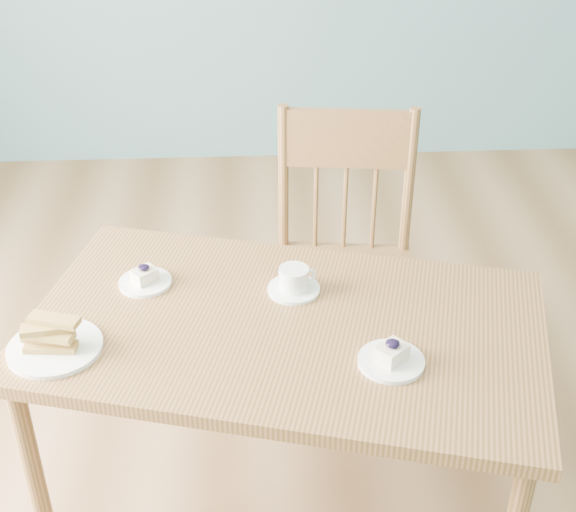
{
  "coord_description": "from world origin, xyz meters",
  "views": [
    {
      "loc": [
        -0.47,
        -1.6,
        1.91
      ],
      "look_at": [
        -0.38,
        0.07,
        0.86
      ],
      "focal_mm": 50.0,
      "sensor_mm": 36.0,
      "label": 1
    }
  ],
  "objects_px": {
    "dining_table": "(285,344)",
    "cheesecake_plate_near": "(391,358)",
    "dining_chair": "(343,264)",
    "cheesecake_plate_far": "(145,279)",
    "coffee_cup": "(294,281)",
    "biscotti_plate": "(54,340)"
  },
  "relations": [
    {
      "from": "dining_table",
      "to": "cheesecake_plate_near",
      "type": "relative_size",
      "value": 9.08
    },
    {
      "from": "dining_table",
      "to": "dining_chair",
      "type": "height_order",
      "value": "dining_chair"
    },
    {
      "from": "cheesecake_plate_near",
      "to": "cheesecake_plate_far",
      "type": "height_order",
      "value": "cheesecake_plate_near"
    },
    {
      "from": "coffee_cup",
      "to": "biscotti_plate",
      "type": "bearing_deg",
      "value": -172.55
    },
    {
      "from": "dining_table",
      "to": "coffee_cup",
      "type": "relative_size",
      "value": 10.24
    },
    {
      "from": "coffee_cup",
      "to": "biscotti_plate",
      "type": "relative_size",
      "value": 0.61
    },
    {
      "from": "dining_table",
      "to": "cheesecake_plate_far",
      "type": "xyz_separation_m",
      "value": [
        -0.37,
        0.2,
        0.08
      ]
    },
    {
      "from": "dining_chair",
      "to": "cheesecake_plate_far",
      "type": "height_order",
      "value": "dining_chair"
    },
    {
      "from": "cheesecake_plate_near",
      "to": "biscotti_plate",
      "type": "xyz_separation_m",
      "value": [
        -0.8,
        0.09,
        0.01
      ]
    },
    {
      "from": "cheesecake_plate_far",
      "to": "biscotti_plate",
      "type": "height_order",
      "value": "biscotti_plate"
    },
    {
      "from": "dining_table",
      "to": "coffee_cup",
      "type": "xyz_separation_m",
      "value": [
        0.03,
        0.14,
        0.1
      ]
    },
    {
      "from": "dining_table",
      "to": "cheesecake_plate_far",
      "type": "distance_m",
      "value": 0.43
    },
    {
      "from": "dining_chair",
      "to": "coffee_cup",
      "type": "xyz_separation_m",
      "value": [
        -0.19,
        -0.41,
        0.22
      ]
    },
    {
      "from": "coffee_cup",
      "to": "biscotti_plate",
      "type": "height_order",
      "value": "biscotti_plate"
    },
    {
      "from": "dining_table",
      "to": "dining_chair",
      "type": "relative_size",
      "value": 1.46
    },
    {
      "from": "dining_table",
      "to": "cheesecake_plate_far",
      "type": "height_order",
      "value": "cheesecake_plate_far"
    },
    {
      "from": "dining_chair",
      "to": "biscotti_plate",
      "type": "relative_size",
      "value": 4.33
    },
    {
      "from": "cheesecake_plate_far",
      "to": "biscotti_plate",
      "type": "bearing_deg",
      "value": -124.93
    },
    {
      "from": "dining_table",
      "to": "cheesecake_plate_near",
      "type": "distance_m",
      "value": 0.31
    },
    {
      "from": "cheesecake_plate_near",
      "to": "coffee_cup",
      "type": "xyz_separation_m",
      "value": [
        -0.21,
        0.31,
        0.01
      ]
    },
    {
      "from": "dining_chair",
      "to": "biscotti_plate",
      "type": "distance_m",
      "value": 1.02
    },
    {
      "from": "cheesecake_plate_near",
      "to": "cheesecake_plate_far",
      "type": "distance_m",
      "value": 0.71
    }
  ]
}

